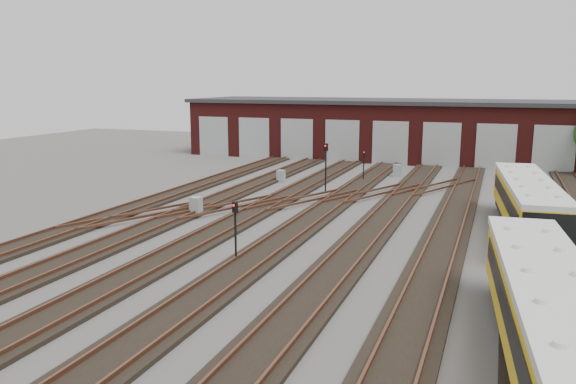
% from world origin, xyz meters
% --- Properties ---
extents(ground, '(120.00, 120.00, 0.00)m').
position_xyz_m(ground, '(0.00, 0.00, 0.00)').
color(ground, '#43413E').
rests_on(ground, ground).
extents(track_network, '(30.40, 70.00, 0.33)m').
position_xyz_m(track_network, '(-0.17, 0.59, 0.11)').
color(track_network, black).
rests_on(track_network, ground).
extents(maintenance_shed, '(51.00, 12.50, 6.35)m').
position_xyz_m(maintenance_shed, '(-0.01, 39.97, 3.20)').
color(maintenance_shed, '#4F1413').
rests_on(maintenance_shed, ground).
extents(metro_train, '(3.67, 45.54, 2.76)m').
position_xyz_m(metro_train, '(10.00, -5.91, 1.75)').
color(metro_train, black).
rests_on(metro_train, ground).
extents(signal_mast_0, '(0.28, 0.27, 2.91)m').
position_xyz_m(signal_mast_0, '(-2.74, 0.19, 1.87)').
color(signal_mast_0, black).
rests_on(signal_mast_0, ground).
extents(signal_mast_1, '(0.31, 0.29, 3.70)m').
position_xyz_m(signal_mast_1, '(-3.92, 18.20, 2.36)').
color(signal_mast_1, black).
rests_on(signal_mast_1, ground).
extents(signal_mast_2, '(0.25, 0.23, 2.59)m').
position_xyz_m(signal_mast_2, '(-2.29, 23.81, 1.68)').
color(signal_mast_2, black).
rests_on(signal_mast_2, ground).
extents(signal_mast_3, '(0.28, 0.26, 2.94)m').
position_xyz_m(signal_mast_3, '(9.57, 15.60, 1.90)').
color(signal_mast_3, black).
rests_on(signal_mast_3, ground).
extents(relay_cabinet_1, '(0.66, 0.58, 1.01)m').
position_xyz_m(relay_cabinet_1, '(-8.63, 20.83, 0.51)').
color(relay_cabinet_1, '#949799').
rests_on(relay_cabinet_1, ground).
extents(relay_cabinet_2, '(0.72, 0.61, 1.12)m').
position_xyz_m(relay_cabinet_2, '(-9.35, 7.99, 0.56)').
color(relay_cabinet_2, '#949799').
rests_on(relay_cabinet_2, ground).
extents(relay_cabinet_3, '(0.73, 0.64, 1.07)m').
position_xyz_m(relay_cabinet_3, '(0.02, 27.03, 0.53)').
color(relay_cabinet_3, '#949799').
rests_on(relay_cabinet_3, ground).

